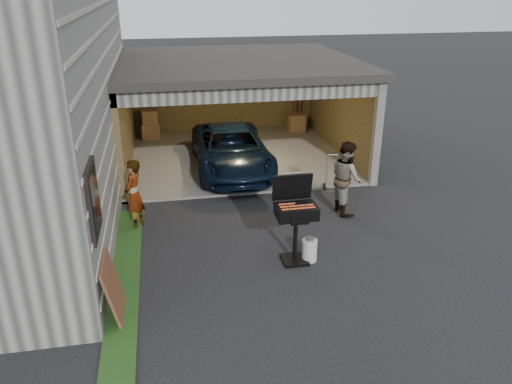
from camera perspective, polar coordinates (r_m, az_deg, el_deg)
ground at (r=9.34m, az=-0.67°, el=-9.06°), size 80.00×80.00×0.00m
groundcover_strip at (r=8.44m, az=-15.05°, el=-13.68°), size 0.50×8.00×0.06m
garage at (r=15.05m, az=-2.47°, el=11.24°), size 6.80×6.30×2.90m
minivan at (r=13.82m, az=-2.82°, el=4.64°), size 1.98×4.26×1.18m
woman at (r=10.85m, az=-13.77°, el=-0.32°), size 0.54×0.66×1.55m
man at (r=11.45m, az=10.29°, el=1.64°), size 0.68×0.86×1.69m
bbq_grill at (r=9.24m, az=4.54°, el=-2.46°), size 0.75×0.66×1.67m
propane_tank at (r=9.63m, az=6.13°, el=-6.62°), size 0.31×0.31×0.44m
plywood_panel at (r=8.28m, az=-15.98°, el=-10.54°), size 0.26×0.92×1.01m
hand_truck at (r=12.90m, az=8.60°, el=1.07°), size 0.40×0.31×0.94m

